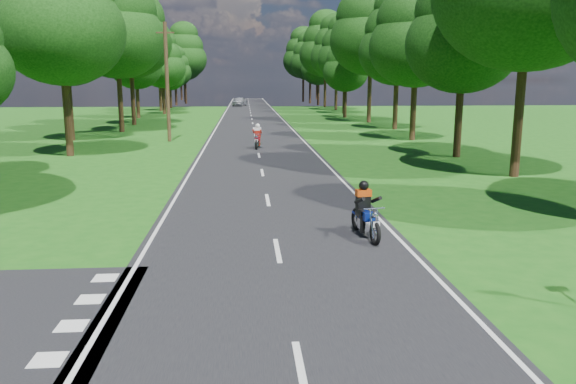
{
  "coord_description": "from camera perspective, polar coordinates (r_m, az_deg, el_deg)",
  "views": [
    {
      "loc": [
        -0.76,
        -11.4,
        4.19
      ],
      "look_at": [
        0.42,
        4.0,
        1.1
      ],
      "focal_mm": 35.0,
      "sensor_mm": 36.0,
      "label": 1
    }
  ],
  "objects": [
    {
      "name": "main_road",
      "position": [
        61.54,
        -3.69,
        7.4
      ],
      "size": [
        7.0,
        140.0,
        0.02
      ],
      "primitive_type": "cube",
      "color": "black",
      "rests_on": "ground"
    },
    {
      "name": "rider_far_red",
      "position": [
        35.0,
        -3.12,
        5.71
      ],
      "size": [
        0.82,
        1.88,
        1.52
      ],
      "primitive_type": null,
      "rotation": [
        0.0,
        0.0,
        -0.12
      ],
      "color": "#B00D23",
      "rests_on": "main_road"
    },
    {
      "name": "treeline",
      "position": [
        71.61,
        -2.71,
        14.56
      ],
      "size": [
        40.0,
        115.35,
        14.78
      ],
      "color": "black",
      "rests_on": "ground"
    },
    {
      "name": "ground",
      "position": [
        12.17,
        -0.52,
        -8.83
      ],
      "size": [
        160.0,
        160.0,
        0.0
      ],
      "primitive_type": "plane",
      "color": "#185513",
      "rests_on": "ground"
    },
    {
      "name": "road_markings",
      "position": [
        59.67,
        -3.8,
        7.29
      ],
      "size": [
        7.4,
        140.0,
        0.01
      ],
      "color": "silver",
      "rests_on": "main_road"
    },
    {
      "name": "rider_near_blue",
      "position": [
        15.17,
        7.9,
        -1.78
      ],
      "size": [
        0.84,
        1.89,
        1.52
      ],
      "primitive_type": null,
      "rotation": [
        0.0,
        0.0,
        0.13
      ],
      "color": "navy",
      "rests_on": "main_road"
    },
    {
      "name": "telegraph_pole",
      "position": [
        39.74,
        -12.18,
        10.9
      ],
      "size": [
        1.2,
        0.26,
        8.0
      ],
      "color": "#382616",
      "rests_on": "ground"
    },
    {
      "name": "distant_car",
      "position": [
        92.79,
        -4.92,
        9.16
      ],
      "size": [
        2.69,
        4.64,
        1.48
      ],
      "primitive_type": "imported",
      "rotation": [
        0.0,
        0.0,
        -0.23
      ],
      "color": "#B6B8BD",
      "rests_on": "main_road"
    }
  ]
}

